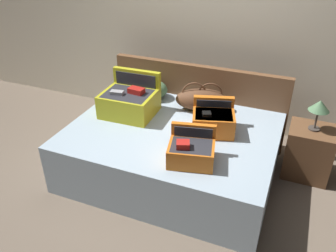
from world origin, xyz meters
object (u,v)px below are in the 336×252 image
object	(u,v)px
hard_case_medium	(213,120)
nightstand	(308,152)
hard_case_large	(130,101)
pillow_center_head	(152,89)
bed	(172,151)
duffel_bag	(202,99)
table_lamp	(319,107)
hard_case_small	(191,151)

from	to	relation	value
hard_case_medium	nightstand	size ratio (longest dim) A/B	0.89
hard_case_large	hard_case_medium	xyz separation A→B (m)	(0.90, -0.02, -0.03)
hard_case_large	pillow_center_head	distance (m)	0.45
pillow_center_head	nightstand	bearing A→B (deg)	-2.61
hard_case_medium	bed	bearing A→B (deg)	-178.20
hard_case_large	duffel_bag	size ratio (longest dim) A/B	0.89
bed	hard_case_large	distance (m)	0.69
bed	table_lamp	xyz separation A→B (m)	(1.28, 0.50, 0.52)
hard_case_large	nightstand	bearing A→B (deg)	9.27
nightstand	pillow_center_head	bearing A→B (deg)	177.39
nightstand	hard_case_medium	bearing A→B (deg)	-157.35
bed	pillow_center_head	xyz separation A→B (m)	(-0.48, 0.59, 0.37)
hard_case_large	hard_case_medium	size ratio (longest dim) A/B	1.14
hard_case_small	pillow_center_head	size ratio (longest dim) A/B	1.21
duffel_bag	table_lamp	world-z (taller)	table_lamp
bed	pillow_center_head	size ratio (longest dim) A/B	5.44
hard_case_large	nightstand	xyz separation A→B (m)	(1.81, 0.36, -0.40)
duffel_bag	hard_case_small	bearing A→B (deg)	-77.82
hard_case_medium	pillow_center_head	size ratio (longest dim) A/B	1.30
hard_case_medium	hard_case_small	bearing A→B (deg)	-110.47
hard_case_medium	table_lamp	world-z (taller)	table_lamp
hard_case_large	bed	bearing A→B (deg)	-16.90
bed	hard_case_medium	xyz separation A→B (m)	(0.37, 0.13, 0.38)
nightstand	bed	bearing A→B (deg)	-158.45
hard_case_large	hard_case_small	bearing A→B (deg)	-34.77
table_lamp	hard_case_medium	bearing A→B (deg)	-157.35
pillow_center_head	nightstand	distance (m)	1.80
pillow_center_head	hard_case_medium	bearing A→B (deg)	-28.33
pillow_center_head	hard_case_large	bearing A→B (deg)	-96.63
hard_case_large	nightstand	world-z (taller)	hard_case_large
hard_case_medium	hard_case_large	bearing A→B (deg)	161.93
hard_case_small	duffel_bag	xyz separation A→B (m)	(-0.20, 0.92, 0.02)
hard_case_medium	duffel_bag	size ratio (longest dim) A/B	0.78
hard_case_small	nightstand	distance (m)	1.37
hard_case_small	duffel_bag	bearing A→B (deg)	89.10
bed	table_lamp	bearing A→B (deg)	21.55
hard_case_medium	duffel_bag	bearing A→B (deg)	104.40
hard_case_large	table_lamp	distance (m)	1.85
duffel_bag	table_lamp	distance (m)	1.15
bed	hard_case_large	xyz separation A→B (m)	(-0.54, 0.14, 0.41)
duffel_bag	pillow_center_head	bearing A→B (deg)	172.81
pillow_center_head	nightstand	world-z (taller)	pillow_center_head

